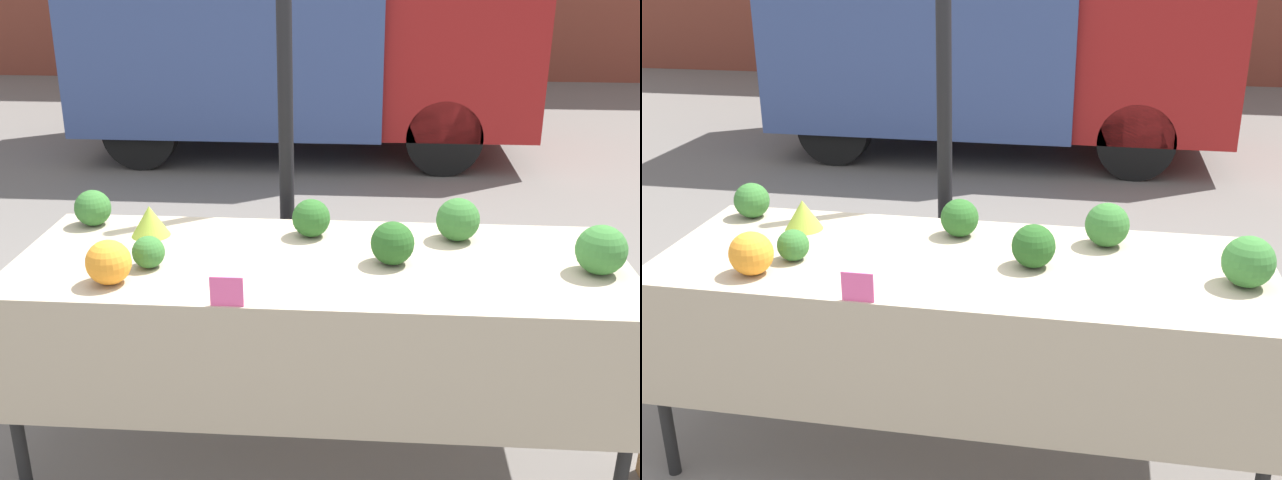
# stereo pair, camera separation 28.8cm
# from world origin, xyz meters

# --- Properties ---
(ground_plane) EXTENTS (40.00, 40.00, 0.00)m
(ground_plane) POSITION_xyz_m (0.00, 0.00, 0.00)
(ground_plane) COLOR slate
(tent_pole) EXTENTS (0.07, 0.07, 2.38)m
(tent_pole) POSITION_xyz_m (-0.21, 0.69, 1.19)
(tent_pole) COLOR black
(tent_pole) RESTS_ON ground_plane
(parked_truck) EXTENTS (4.41, 2.00, 2.64)m
(parked_truck) POSITION_xyz_m (-0.68, 5.02, 1.37)
(parked_truck) COLOR #384C84
(parked_truck) RESTS_ON ground_plane
(market_table) EXTENTS (2.38, 0.88, 0.88)m
(market_table) POSITION_xyz_m (0.00, -0.07, 0.78)
(market_table) COLOR tan
(market_table) RESTS_ON ground_plane
(orange_cauliflower) EXTENTS (0.16, 0.16, 0.16)m
(orange_cauliflower) POSITION_xyz_m (-0.74, -0.28, 0.96)
(orange_cauliflower) COLOR orange
(orange_cauliflower) RESTS_ON market_table
(romanesco_head) EXTENTS (0.16, 0.16, 0.13)m
(romanesco_head) POSITION_xyz_m (-0.73, 0.20, 0.95)
(romanesco_head) COLOR #93B238
(romanesco_head) RESTS_ON market_table
(broccoli_head_0) EXTENTS (0.19, 0.19, 0.19)m
(broccoli_head_0) POSITION_xyz_m (1.04, -0.06, 0.97)
(broccoli_head_0) COLOR #387533
(broccoli_head_0) RESTS_ON market_table
(broccoli_head_1) EXTENTS (0.16, 0.16, 0.16)m
(broccoli_head_1) POSITION_xyz_m (-1.01, 0.31, 0.96)
(broccoli_head_1) COLOR #336B2D
(broccoli_head_1) RESTS_ON market_table
(broccoli_head_2) EXTENTS (0.12, 0.12, 0.12)m
(broccoli_head_2) POSITION_xyz_m (-0.64, -0.13, 0.94)
(broccoli_head_2) COLOR #336B2D
(broccoli_head_2) RESTS_ON market_table
(broccoli_head_3) EXTENTS (0.16, 0.16, 0.16)m
(broccoli_head_3) POSITION_xyz_m (-0.06, 0.25, 0.96)
(broccoli_head_3) COLOR #285B23
(broccoli_head_3) RESTS_ON market_table
(broccoli_head_4) EXTENTS (0.17, 0.17, 0.17)m
(broccoli_head_4) POSITION_xyz_m (0.28, -0.02, 0.96)
(broccoli_head_4) COLOR #23511E
(broccoli_head_4) RESTS_ON market_table
(broccoli_head_5) EXTENTS (0.18, 0.18, 0.18)m
(broccoli_head_5) POSITION_xyz_m (0.55, 0.25, 0.97)
(broccoli_head_5) COLOR #336B2D
(broccoli_head_5) RESTS_ON market_table
(price_sign) EXTENTS (0.11, 0.01, 0.11)m
(price_sign) POSITION_xyz_m (-0.28, -0.43, 0.93)
(price_sign) COLOR #F45B9E
(price_sign) RESTS_ON market_table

